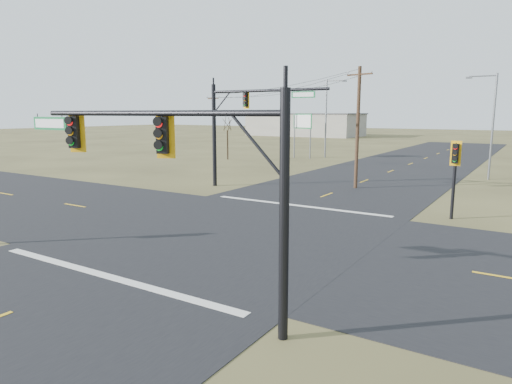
{
  "coord_description": "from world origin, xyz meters",
  "views": [
    {
      "loc": [
        12.8,
        -17.84,
        5.79
      ],
      "look_at": [
        0.94,
        1.0,
        1.93
      ],
      "focal_mm": 32.0,
      "sensor_mm": 36.0,
      "label": 1
    }
  ],
  "objects_px": {
    "mast_arm_far": "(243,114)",
    "utility_pole_far": "(214,129)",
    "highway_sign": "(302,127)",
    "bare_tree_a": "(227,123)",
    "mast_arm_near": "(164,152)",
    "streetlight_a": "(491,121)",
    "streetlight_c": "(328,114)",
    "utility_pole_near": "(358,126)",
    "bare_tree_b": "(285,117)",
    "pedestal_signal_ne": "(455,162)"
  },
  "relations": [
    {
      "from": "pedestal_signal_ne",
      "to": "utility_pole_near",
      "type": "relative_size",
      "value": 0.47
    },
    {
      "from": "mast_arm_near",
      "to": "utility_pole_far",
      "type": "relative_size",
      "value": 1.3
    },
    {
      "from": "bare_tree_a",
      "to": "utility_pole_far",
      "type": "bearing_deg",
      "value": -63.75
    },
    {
      "from": "highway_sign",
      "to": "bare_tree_a",
      "type": "xyz_separation_m",
      "value": [
        -7.21,
        -6.58,
        0.49
      ]
    },
    {
      "from": "utility_pole_near",
      "to": "streetlight_a",
      "type": "bearing_deg",
      "value": 53.16
    },
    {
      "from": "highway_sign",
      "to": "bare_tree_a",
      "type": "distance_m",
      "value": 9.77
    },
    {
      "from": "mast_arm_far",
      "to": "bare_tree_a",
      "type": "xyz_separation_m",
      "value": [
        -14.36,
        17.88,
        -1.16
      ]
    },
    {
      "from": "utility_pole_far",
      "to": "streetlight_a",
      "type": "relative_size",
      "value": 0.87
    },
    {
      "from": "mast_arm_far",
      "to": "streetlight_c",
      "type": "xyz_separation_m",
      "value": [
        -4.74,
        26.86,
        -0.06
      ]
    },
    {
      "from": "pedestal_signal_ne",
      "to": "streetlight_c",
      "type": "xyz_separation_m",
      "value": [
        -20.21,
        29.38,
        2.48
      ]
    },
    {
      "from": "pedestal_signal_ne",
      "to": "utility_pole_near",
      "type": "height_order",
      "value": "utility_pole_near"
    },
    {
      "from": "streetlight_c",
      "to": "bare_tree_b",
      "type": "distance_m",
      "value": 10.59
    },
    {
      "from": "mast_arm_far",
      "to": "utility_pole_far",
      "type": "relative_size",
      "value": 1.25
    },
    {
      "from": "mast_arm_far",
      "to": "streetlight_a",
      "type": "bearing_deg",
      "value": 55.99
    },
    {
      "from": "utility_pole_far",
      "to": "bare_tree_a",
      "type": "xyz_separation_m",
      "value": [
        -3.94,
        8.0,
        0.39
      ]
    },
    {
      "from": "streetlight_c",
      "to": "highway_sign",
      "type": "bearing_deg",
      "value": -150.28
    },
    {
      "from": "highway_sign",
      "to": "bare_tree_a",
      "type": "relative_size",
      "value": 0.99
    },
    {
      "from": "utility_pole_near",
      "to": "bare_tree_b",
      "type": "relative_size",
      "value": 1.4
    },
    {
      "from": "utility_pole_far",
      "to": "streetlight_c",
      "type": "bearing_deg",
      "value": 71.52
    },
    {
      "from": "streetlight_c",
      "to": "bare_tree_b",
      "type": "relative_size",
      "value": 1.53
    },
    {
      "from": "streetlight_c",
      "to": "utility_pole_near",
      "type": "bearing_deg",
      "value": -76.48
    },
    {
      "from": "streetlight_c",
      "to": "utility_pole_far",
      "type": "bearing_deg",
      "value": -123.62
    },
    {
      "from": "utility_pole_near",
      "to": "streetlight_c",
      "type": "height_order",
      "value": "streetlight_c"
    },
    {
      "from": "streetlight_a",
      "to": "streetlight_c",
      "type": "relative_size",
      "value": 0.91
    },
    {
      "from": "streetlight_c",
      "to": "bare_tree_b",
      "type": "xyz_separation_m",
      "value": [
        -9.22,
        5.2,
        -0.38
      ]
    },
    {
      "from": "highway_sign",
      "to": "bare_tree_b",
      "type": "bearing_deg",
      "value": 146.57
    },
    {
      "from": "highway_sign",
      "to": "streetlight_a",
      "type": "xyz_separation_m",
      "value": [
        22.52,
        -8.76,
        1.06
      ]
    },
    {
      "from": "highway_sign",
      "to": "streetlight_c",
      "type": "distance_m",
      "value": 3.75
    },
    {
      "from": "pedestal_signal_ne",
      "to": "highway_sign",
      "type": "bearing_deg",
      "value": 128.57
    },
    {
      "from": "highway_sign",
      "to": "streetlight_a",
      "type": "bearing_deg",
      "value": -6.55
    },
    {
      "from": "utility_pole_near",
      "to": "streetlight_c",
      "type": "relative_size",
      "value": 0.92
    },
    {
      "from": "mast_arm_far",
      "to": "bare_tree_b",
      "type": "bearing_deg",
      "value": 123.91
    },
    {
      "from": "mast_arm_far",
      "to": "streetlight_c",
      "type": "relative_size",
      "value": 0.98
    },
    {
      "from": "utility_pole_near",
      "to": "highway_sign",
      "type": "distance_m",
      "value": 24.32
    },
    {
      "from": "mast_arm_far",
      "to": "utility_pole_far",
      "type": "distance_m",
      "value": 14.44
    },
    {
      "from": "mast_arm_near",
      "to": "bare_tree_a",
      "type": "bearing_deg",
      "value": 99.05
    },
    {
      "from": "streetlight_c",
      "to": "bare_tree_a",
      "type": "height_order",
      "value": "streetlight_c"
    },
    {
      "from": "utility_pole_near",
      "to": "utility_pole_far",
      "type": "height_order",
      "value": "utility_pole_near"
    },
    {
      "from": "streetlight_a",
      "to": "bare_tree_b",
      "type": "distance_m",
      "value": 33.58
    },
    {
      "from": "highway_sign",
      "to": "bare_tree_a",
      "type": "bearing_deg",
      "value": -122.89
    },
    {
      "from": "mast_arm_near",
      "to": "streetlight_c",
      "type": "bearing_deg",
      "value": 83.54
    },
    {
      "from": "highway_sign",
      "to": "pedestal_signal_ne",
      "type": "bearing_deg",
      "value": -35.32
    },
    {
      "from": "highway_sign",
      "to": "streetlight_c",
      "type": "xyz_separation_m",
      "value": [
        2.41,
        2.4,
        1.58
      ]
    },
    {
      "from": "utility_pole_far",
      "to": "mast_arm_near",
      "type": "bearing_deg",
      "value": -54.81
    },
    {
      "from": "bare_tree_a",
      "to": "mast_arm_far",
      "type": "bearing_deg",
      "value": -51.22
    },
    {
      "from": "mast_arm_near",
      "to": "utility_pole_near",
      "type": "distance_m",
      "value": 24.39
    },
    {
      "from": "utility_pole_far",
      "to": "streetlight_c",
      "type": "height_order",
      "value": "streetlight_c"
    },
    {
      "from": "utility_pole_near",
      "to": "bare_tree_a",
      "type": "bearing_deg",
      "value": 149.02
    },
    {
      "from": "highway_sign",
      "to": "streetlight_a",
      "type": "distance_m",
      "value": 24.19
    },
    {
      "from": "streetlight_a",
      "to": "mast_arm_near",
      "type": "bearing_deg",
      "value": -101.73
    }
  ]
}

